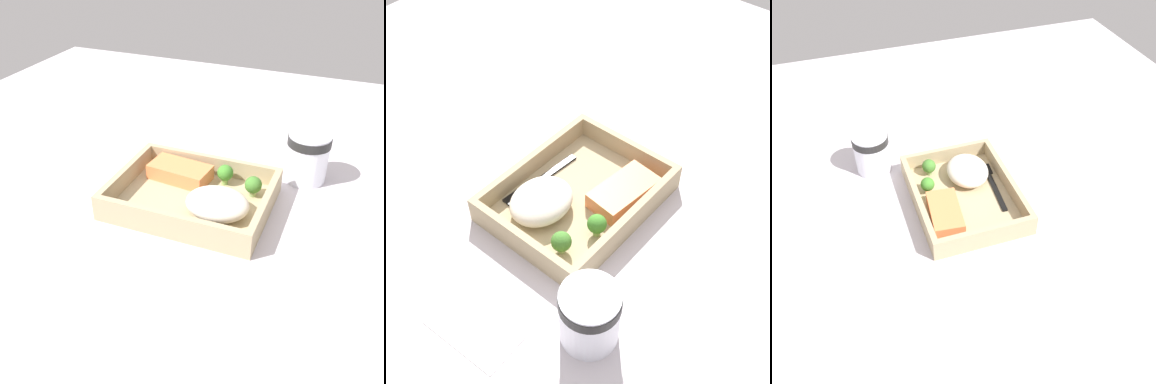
{
  "view_description": "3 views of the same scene",
  "coord_description": "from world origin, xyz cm",
  "views": [
    {
      "loc": [
        25.3,
        -62.81,
        47.26
      ],
      "look_at": [
        0.0,
        0.0,
        2.7
      ],
      "focal_mm": 42.0,
      "sensor_mm": 36.0,
      "label": 1
    },
    {
      "loc": [
        45.57,
        38.42,
        67.04
      ],
      "look_at": [
        0.0,
        0.0,
        2.7
      ],
      "focal_mm": 50.0,
      "sensor_mm": 36.0,
      "label": 2
    },
    {
      "loc": [
        -67.59,
        22.99,
        69.42
      ],
      "look_at": [
        0.0,
        0.0,
        2.7
      ],
      "focal_mm": 42.0,
      "sensor_mm": 36.0,
      "label": 3
    }
  ],
  "objects": [
    {
      "name": "mashed_potatoes",
      "position": [
        5.78,
        -2.78,
        3.42
      ],
      "size": [
        11.15,
        9.27,
        4.43
      ],
      "primitive_type": "ellipsoid",
      "color": "silver",
      "rests_on": "takeout_tray"
    },
    {
      "name": "takeout_tray",
      "position": [
        0.0,
        0.0,
        0.6
      ],
      "size": [
        28.18,
        21.76,
        1.2
      ],
      "primitive_type": "cube",
      "color": "tan",
      "rests_on": "ground_plane"
    },
    {
      "name": "salmon_fillet",
      "position": [
        -4.82,
        5.77,
        2.66
      ],
      "size": [
        12.29,
        7.47,
        2.91
      ],
      "primitive_type": "cube",
      "rotation": [
        0.0,
        0.0,
        -0.11
      ],
      "color": "#EC804A",
      "rests_on": "takeout_tray"
    },
    {
      "name": "receipt_slip",
      "position": [
        27.24,
        3.97,
        0.12
      ],
      "size": [
        7.72,
        13.56,
        0.24
      ],
      "primitive_type": "cube",
      "rotation": [
        0.0,
        0.0,
        0.05
      ],
      "color": "white",
      "rests_on": "ground_plane"
    },
    {
      "name": "ground_plane",
      "position": [
        0.0,
        0.0,
        -1.0
      ],
      "size": [
        160.0,
        160.0,
        2.0
      ],
      "primitive_type": "cube",
      "color": "#BCB4BB"
    },
    {
      "name": "tray_rim",
      "position": [
        0.0,
        0.0,
        3.03
      ],
      "size": [
        28.18,
        21.76,
        3.67
      ],
      "color": "tan",
      "rests_on": "takeout_tray"
    },
    {
      "name": "broccoli_floret_2",
      "position": [
        3.92,
        7.1,
        3.56
      ],
      "size": [
        3.09,
        3.09,
        4.03
      ],
      "color": "#7EA550",
      "rests_on": "takeout_tray"
    },
    {
      "name": "broccoli_floret_1",
      "position": [
        9.94,
        5.12,
        3.48
      ],
      "size": [
        3.17,
        3.17,
        3.97
      ],
      "color": "#819A5C",
      "rests_on": "takeout_tray"
    },
    {
      "name": "paper_cup",
      "position": [
        17.47,
        16.71,
        5.48
      ],
      "size": [
        8.31,
        8.31,
        9.8
      ],
      "color": "white",
      "rests_on": "ground_plane"
    },
    {
      "name": "fork",
      "position": [
        1.89,
        -7.53,
        1.42
      ],
      "size": [
        15.88,
        2.77,
        0.44
      ],
      "color": "black",
      "rests_on": "takeout_tray"
    }
  ]
}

